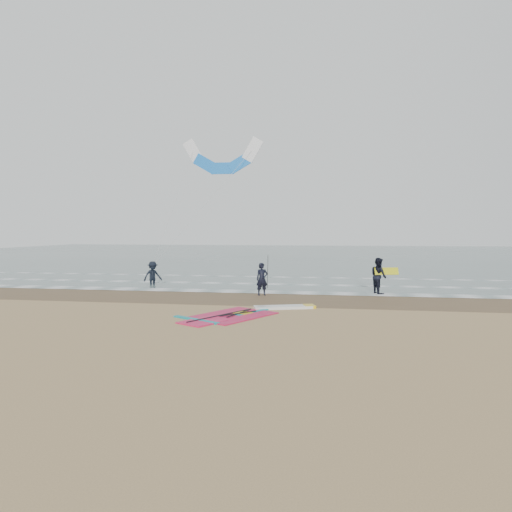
% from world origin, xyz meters
% --- Properties ---
extents(ground, '(120.00, 120.00, 0.00)m').
position_xyz_m(ground, '(0.00, 0.00, 0.00)').
color(ground, tan).
rests_on(ground, ground).
extents(sea_water, '(120.00, 80.00, 0.02)m').
position_xyz_m(sea_water, '(0.00, 48.00, 0.01)').
color(sea_water, '#47605E').
rests_on(sea_water, ground).
extents(wet_sand_band, '(120.00, 5.00, 0.01)m').
position_xyz_m(wet_sand_band, '(0.00, 6.00, 0.00)').
color(wet_sand_band, brown).
rests_on(wet_sand_band, ground).
extents(foam_waterline, '(120.00, 9.15, 0.02)m').
position_xyz_m(foam_waterline, '(0.00, 10.44, 0.03)').
color(foam_waterline, white).
rests_on(foam_waterline, ground).
extents(windsurf_rig, '(5.53, 5.23, 0.13)m').
position_xyz_m(windsurf_rig, '(0.12, 1.61, 0.04)').
color(windsurf_rig, white).
rests_on(windsurf_rig, ground).
extents(person_standing, '(0.75, 0.64, 1.73)m').
position_xyz_m(person_standing, '(-0.10, 7.03, 0.86)').
color(person_standing, black).
rests_on(person_standing, ground).
extents(person_walking, '(1.07, 1.17, 1.97)m').
position_xyz_m(person_walking, '(6.04, 8.60, 0.98)').
color(person_walking, black).
rests_on(person_walking, ground).
extents(person_wading, '(1.34, 1.30, 1.84)m').
position_xyz_m(person_wading, '(-7.61, 10.57, 0.92)').
color(person_wading, black).
rests_on(person_wading, ground).
extents(held_pole, '(0.17, 0.86, 1.82)m').
position_xyz_m(held_pole, '(0.20, 7.03, 1.27)').
color(held_pole, black).
rests_on(held_pole, ground).
extents(carried_kiteboard, '(1.30, 0.51, 0.39)m').
position_xyz_m(carried_kiteboard, '(6.44, 8.50, 1.25)').
color(carried_kiteboard, yellow).
rests_on(carried_kiteboard, ground).
extents(surf_kite, '(6.37, 4.90, 8.82)m').
position_xyz_m(surf_kite, '(-4.21, 15.36, 8.48)').
color(surf_kite, white).
rests_on(surf_kite, ground).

